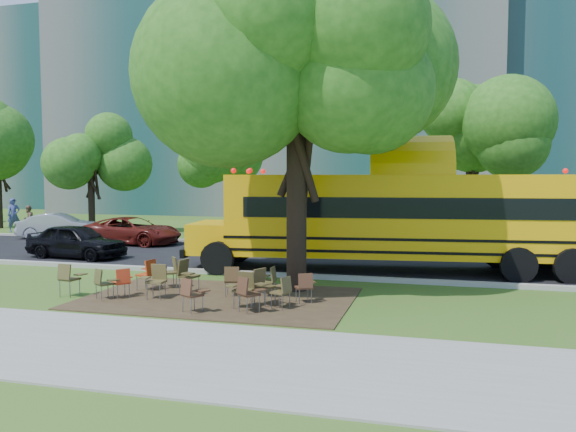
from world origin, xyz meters
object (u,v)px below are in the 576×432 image
(chair_2, at_px, (123,280))
(chair_8, at_px, (148,271))
(chair_9, at_px, (170,269))
(bg_car_red, at_px, (132,231))
(chair_14, at_px, (269,278))
(chair_3, at_px, (156,278))
(pedestrian_b, at_px, (28,219))
(school_bus, at_px, (405,216))
(chair_12, at_px, (262,283))
(chair_11, at_px, (233,278))
(chair_13, at_px, (305,285))
(main_tree, at_px, (297,76))
(chair_10, at_px, (187,273))
(pedestrian_a, at_px, (14,215))
(chair_6, at_px, (283,289))
(chair_0, at_px, (69,276))
(chair_5, at_px, (243,286))
(black_car, at_px, (77,241))
(chair_1, at_px, (103,281))
(chair_7, at_px, (248,291))
(chair_4, at_px, (191,292))
(bg_car_silver, at_px, (59,226))

(chair_2, height_order, chair_8, chair_8)
(chair_9, height_order, bg_car_red, bg_car_red)
(chair_9, bearing_deg, chair_14, -137.53)
(chair_3, height_order, pedestrian_b, pedestrian_b)
(school_bus, xyz_separation_m, chair_2, (-6.96, -6.06, -1.40))
(chair_12, distance_m, pedestrian_b, 23.26)
(bg_car_red, bearing_deg, chair_11, -133.75)
(chair_3, distance_m, chair_13, 3.95)
(main_tree, bearing_deg, chair_2, -153.08)
(chair_10, bearing_deg, pedestrian_a, -117.02)
(chair_6, distance_m, chair_14, 1.40)
(chair_6, bearing_deg, chair_11, 79.28)
(chair_9, bearing_deg, chair_12, -152.77)
(chair_0, xyz_separation_m, pedestrian_a, (-14.32, 14.43, 0.43))
(main_tree, relative_size, chair_12, 10.30)
(chair_3, xyz_separation_m, chair_5, (2.57, -0.41, -0.01))
(chair_14, bearing_deg, black_car, 61.24)
(chair_0, bearing_deg, pedestrian_b, 140.30)
(chair_14, bearing_deg, pedestrian_a, 54.77)
(chair_1, distance_m, pedestrian_b, 20.42)
(chair_2, relative_size, chair_7, 0.92)
(chair_4, relative_size, chair_5, 0.94)
(chair_4, bearing_deg, chair_5, 69.39)
(chair_1, bearing_deg, pedestrian_b, 167.44)
(school_bus, xyz_separation_m, pedestrian_a, (-22.80, 8.20, -0.91))
(chair_6, bearing_deg, chair_0, 110.79)
(black_car, bearing_deg, chair_6, -115.38)
(chair_11, bearing_deg, chair_8, 163.98)
(school_bus, bearing_deg, chair_0, -149.92)
(chair_5, xyz_separation_m, chair_13, (1.35, 0.86, -0.05))
(chair_9, bearing_deg, chair_11, -146.58)
(chair_0, height_order, chair_13, chair_0)
(chair_8, relative_size, bg_car_red, 0.19)
(chair_5, bearing_deg, chair_8, -17.31)
(black_car, bearing_deg, main_tree, -105.67)
(chair_0, xyz_separation_m, chair_1, (1.14, -0.14, -0.05))
(school_bus, xyz_separation_m, chair_0, (-8.48, -6.24, -1.34))
(main_tree, height_order, school_bus, main_tree)
(chair_4, bearing_deg, chair_8, 167.53)
(chair_4, bearing_deg, chair_3, 172.11)
(chair_8, height_order, pedestrian_b, pedestrian_b)
(chair_9, distance_m, chair_14, 3.14)
(main_tree, height_order, bg_car_silver, main_tree)
(chair_6, bearing_deg, chair_7, 152.55)
(chair_11, bearing_deg, chair_2, -174.78)
(chair_5, relative_size, chair_11, 1.05)
(chair_9, xyz_separation_m, chair_14, (3.11, -0.43, -0.05))
(chair_9, distance_m, chair_10, 0.99)
(bg_car_silver, bearing_deg, chair_13, -144.63)
(chair_4, relative_size, chair_7, 0.96)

